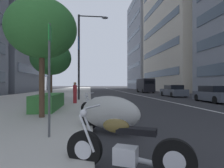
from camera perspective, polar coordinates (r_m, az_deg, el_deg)
name	(u,v)px	position (r m, az deg, el deg)	size (l,w,h in m)	color
sidewalk_right_plaza	(58,93)	(33.20, -15.81, -2.65)	(160.00, 10.80, 0.15)	#B2ADA3
lane_centre_stripe	(124,92)	(38.38, 3.70, -2.44)	(110.00, 0.16, 0.01)	silver
motorcycle_far_end_row	(124,148)	(3.32, 3.75, -18.75)	(1.08, 2.01, 1.11)	black
motorcycle_nearest_camera	(109,113)	(5.87, -0.94, -8.66)	(1.92, 2.09, 1.13)	#9E9E99
motorcycle_second_in_row	(99,108)	(8.70, -3.84, -7.19)	(1.47, 1.75, 1.11)	black
car_lead_in_lane	(215,94)	(18.23, 28.49, -2.78)	(4.22, 1.98, 1.38)	#4C515B
car_approaching_light	(173,91)	(25.14, 17.96, -2.07)	(4.67, 1.91, 1.45)	#4C515B
delivery_van_ahead	(145,85)	(36.53, 9.99, -0.37)	(5.13, 2.26, 2.61)	black
parking_sign_by_curb	(49,69)	(5.07, -18.32, 4.19)	(0.32, 0.06, 2.89)	#47494C
street_lamp_with_banners	(84,47)	(17.60, -8.55, 10.87)	(1.26, 2.74, 7.64)	#232326
clipped_hedge_bed	(49,101)	(11.09, -18.41, -4.99)	(4.06, 1.10, 0.81)	#337033
street_tree_mid_sidewalk	(42,29)	(8.54, -20.33, 15.19)	(2.82, 2.82, 4.81)	#473323
street_tree_far_plaza	(51,58)	(17.71, -17.88, 7.43)	(3.52, 3.52, 5.19)	#473323
pedestrian_on_plaza	(75,93)	(14.00, -11.09, -2.56)	(0.43, 0.31, 1.52)	maroon
office_tower_near_left	(158,45)	(74.26, 13.75, 11.43)	(21.45, 19.45, 33.00)	gray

